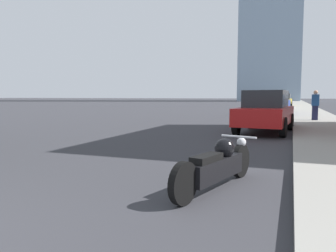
{
  "coord_description": "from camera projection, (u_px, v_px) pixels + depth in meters",
  "views": [
    {
      "loc": [
        3.96,
        -0.73,
        1.4
      ],
      "look_at": [
        1.7,
        5.24,
        0.81
      ],
      "focal_mm": 35.0,
      "sensor_mm": 36.0,
      "label": 1
    }
  ],
  "objects": [
    {
      "name": "pedestrian",
      "position": [
        315.0,
        105.0,
        17.06
      ],
      "size": [
        0.36,
        0.22,
        1.55
      ],
      "color": "#1E2347",
      "rests_on": "sidewalk"
    },
    {
      "name": "parked_car_yellow",
      "position": [
        284.0,
        100.0,
        44.13
      ],
      "size": [
        1.98,
        4.59,
        1.73
      ],
      "rotation": [
        0.0,
        0.0,
        -0.05
      ],
      "color": "gold",
      "rests_on": "ground_plane"
    },
    {
      "name": "parked_car_blue",
      "position": [
        274.0,
        103.0,
        23.68
      ],
      "size": [
        2.19,
        4.52,
        1.83
      ],
      "rotation": [
        0.0,
        0.0,
        -0.07
      ],
      "color": "#1E3899",
      "rests_on": "ground_plane"
    },
    {
      "name": "parked_car_white",
      "position": [
        281.0,
        101.0,
        34.47
      ],
      "size": [
        2.0,
        3.92,
        1.79
      ],
      "rotation": [
        0.0,
        0.0,
        0.05
      ],
      "color": "silver",
      "rests_on": "ground_plane"
    },
    {
      "name": "parked_car_red",
      "position": [
        266.0,
        111.0,
        12.57
      ],
      "size": [
        2.08,
        4.42,
        1.61
      ],
      "rotation": [
        0.0,
        0.0,
        -0.08
      ],
      "color": "red",
      "rests_on": "ground_plane"
    },
    {
      "name": "sidewalk",
      "position": [
        305.0,
        108.0,
        37.57
      ],
      "size": [
        2.62,
        240.0,
        0.15
      ],
      "color": "gray",
      "rests_on": "ground_plane"
    },
    {
      "name": "motorcycle",
      "position": [
        217.0,
        165.0,
        4.94
      ],
      "size": [
        0.87,
        2.32,
        0.74
      ],
      "rotation": [
        0.0,
        0.0,
        -0.26
      ],
      "color": "black",
      "rests_on": "ground_plane"
    }
  ]
}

